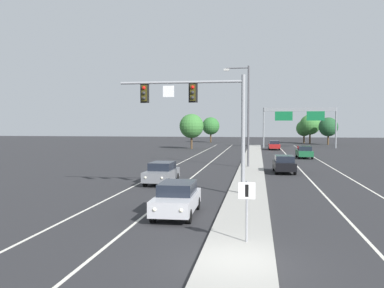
{
  "coord_description": "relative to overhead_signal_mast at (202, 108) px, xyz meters",
  "views": [
    {
      "loc": [
        0.62,
        -12.68,
        4.36
      ],
      "look_at": [
        -3.2,
        11.25,
        3.2
      ],
      "focal_mm": 38.64,
      "sensor_mm": 36.0,
      "label": 1
    }
  ],
  "objects": [
    {
      "name": "ground_plane",
      "position": [
        2.77,
        -12.49,
        -5.35
      ],
      "size": [
        260.0,
        260.0,
        0.0
      ],
      "primitive_type": "plane",
      "color": "#28282B"
    },
    {
      "name": "median_island",
      "position": [
        2.77,
        5.51,
        -5.28
      ],
      "size": [
        2.4,
        110.0,
        0.15
      ],
      "primitive_type": "cube",
      "color": "#9E9B93",
      "rests_on": "ground"
    },
    {
      "name": "lane_stripe_oncoming_center",
      "position": [
        -1.93,
        12.51,
        -5.35
      ],
      "size": [
        0.14,
        100.0,
        0.01
      ],
      "primitive_type": "cube",
      "color": "silver",
      "rests_on": "ground"
    },
    {
      "name": "lane_stripe_receding_center",
      "position": [
        7.47,
        12.51,
        -5.35
      ],
      "size": [
        0.14,
        100.0,
        0.01
      ],
      "primitive_type": "cube",
      "color": "silver",
      "rests_on": "ground"
    },
    {
      "name": "edge_stripe_left",
      "position": [
        -5.23,
        12.51,
        -5.35
      ],
      "size": [
        0.14,
        100.0,
        0.01
      ],
      "primitive_type": "cube",
      "color": "silver",
      "rests_on": "ground"
    },
    {
      "name": "edge_stripe_right",
      "position": [
        10.77,
        12.51,
        -5.35
      ],
      "size": [
        0.14,
        100.0,
        0.01
      ],
      "primitive_type": "cube",
      "color": "silver",
      "rests_on": "ground"
    },
    {
      "name": "overhead_signal_mast",
      "position": [
        0.0,
        0.0,
        0.0
      ],
      "size": [
        7.81,
        0.44,
        7.2
      ],
      "color": "gray",
      "rests_on": "median_island"
    },
    {
      "name": "median_sign_post",
      "position": [
        3.02,
        -10.45,
        -3.77
      ],
      "size": [
        0.6,
        0.1,
        2.2
      ],
      "color": "gray",
      "rests_on": "median_island"
    },
    {
      "name": "street_lamp_median",
      "position": [
        2.23,
        16.32,
        0.44
      ],
      "size": [
        2.58,
        0.28,
        10.0
      ],
      "color": "#4C4C51",
      "rests_on": "median_island"
    },
    {
      "name": "car_oncoming_silver",
      "position": [
        -0.41,
        -5.95,
        -4.53
      ],
      "size": [
        1.89,
        4.5,
        1.58
      ],
      "color": "#B7B7BC",
      "rests_on": "ground"
    },
    {
      "name": "car_oncoming_grey",
      "position": [
        -3.56,
        4.23,
        -4.53
      ],
      "size": [
        1.9,
        4.5,
        1.58
      ],
      "color": "slate",
      "rests_on": "ground"
    },
    {
      "name": "car_receding_black",
      "position": [
        5.75,
        12.59,
        -4.53
      ],
      "size": [
        1.89,
        4.5,
        1.58
      ],
      "color": "black",
      "rests_on": "ground"
    },
    {
      "name": "car_receding_green",
      "position": [
        9.3,
        29.35,
        -4.53
      ],
      "size": [
        1.85,
        4.48,
        1.58
      ],
      "color": "#195633",
      "rests_on": "ground"
    },
    {
      "name": "car_receding_red",
      "position": [
        6.16,
        46.67,
        -4.53
      ],
      "size": [
        1.88,
        4.49,
        1.58
      ],
      "color": "maroon",
      "rests_on": "ground"
    },
    {
      "name": "highway_sign_gantry",
      "position": [
        10.97,
        53.3,
        0.81
      ],
      "size": [
        13.28,
        0.42,
        7.5
      ],
      "color": "gray",
      "rests_on": "ground"
    },
    {
      "name": "tree_far_right_b",
      "position": [
        13.94,
        73.03,
        -1.93
      ],
      "size": [
        3.63,
        3.63,
        5.26
      ],
      "color": "#4C3823",
      "rests_on": "ground"
    },
    {
      "name": "tree_far_right_c",
      "position": [
        14.98,
        70.67,
        -1.07
      ],
      "size": [
        4.54,
        4.54,
        6.56
      ],
      "color": "#4C3823",
      "rests_on": "ground"
    },
    {
      "name": "tree_far_left_b",
      "position": [
        -7.84,
        73.81,
        -1.4
      ],
      "size": [
        4.19,
        4.19,
        6.06
      ],
      "color": "#4C3823",
      "rests_on": "ground"
    },
    {
      "name": "tree_far_right_a",
      "position": [
        18.15,
        65.82,
        -1.55
      ],
      "size": [
        4.03,
        4.03,
        5.84
      ],
      "color": "#4C3823",
      "rests_on": "ground"
    },
    {
      "name": "tree_far_left_c",
      "position": [
        -8.22,
        46.98,
        -1.3
      ],
      "size": [
        4.29,
        4.29,
        6.21
      ],
      "color": "#4C3823",
      "rests_on": "ground"
    }
  ]
}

